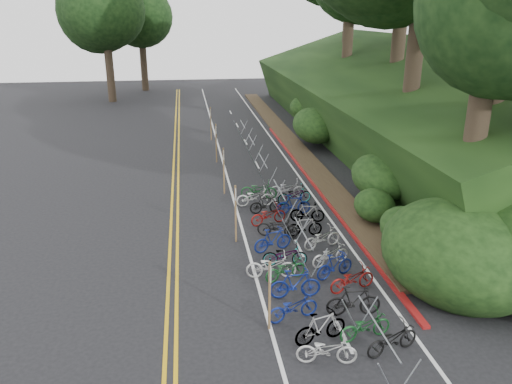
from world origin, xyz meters
TOP-DOWN VIEW (x-y plane):
  - ground at (0.00, 0.00)m, footprint 120.00×120.00m
  - road_markings at (0.63, 10.10)m, footprint 7.47×80.00m
  - red_curb at (5.70, 12.00)m, footprint 0.25×28.00m
  - embankment at (12.96, 19.04)m, footprint 14.30×48.14m
  - bike_rack_front at (3.60, -3.17)m, footprint 1.13×3.07m
  - bike_racks_rest at (3.00, 13.00)m, footprint 1.14×23.00m
  - signpost_near at (0.96, -1.28)m, footprint 0.08×0.40m
  - signposts_rest at (0.60, 14.00)m, footprint 0.08×18.40m
  - bike_front at (1.55, 1.80)m, footprint 0.81×1.88m
  - bike_valet at (3.00, 3.60)m, footprint 3.47×14.88m

SIDE VIEW (x-z plane):
  - ground at x=0.00m, z-range 0.00..0.00m
  - road_markings at x=0.63m, z-range 0.00..0.01m
  - red_curb at x=5.70m, z-range 0.00..0.10m
  - bike_valet at x=3.00m, z-range -0.06..1.00m
  - bike_front at x=1.55m, z-range 0.00..0.96m
  - bike_rack_front at x=3.60m, z-range 0.27..1.42m
  - bike_racks_rest at x=3.00m, z-range 0.27..1.44m
  - signpost_near at x=0.96m, z-range 0.17..2.46m
  - signposts_rest at x=0.60m, z-range 0.18..2.68m
  - embankment at x=12.96m, z-range -1.99..7.12m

